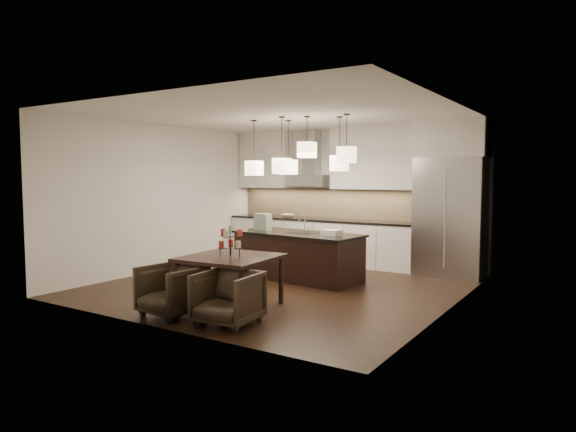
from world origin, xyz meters
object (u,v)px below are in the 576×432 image
Objects in this scene: dining_table at (230,282)px; armchair_right at (228,298)px; refrigerator at (450,217)px; armchair_left at (172,290)px; island_body at (298,257)px.

dining_table is 1.65× the size of armchair_right.
refrigerator reaches higher than dining_table.
armchair_left is at bearing -116.56° from refrigerator.
dining_table is 0.84m from armchair_right.
armchair_left reaches higher than armchair_right.
armchair_right is (-1.45, -4.58, -0.75)m from refrigerator.
island_body reaches higher than armchair_right.
island_body reaches higher than armchair_left.
armchair_left is (-0.37, -0.75, -0.02)m from dining_table.
island_body is 3.05× the size of armchair_left.
dining_table reaches higher than armchair_left.
refrigerator is 1.80× the size of dining_table.
refrigerator is 2.87m from island_body.
armchair_left is at bearing -120.99° from dining_table.
island_body is (-2.18, -1.73, -0.68)m from refrigerator.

